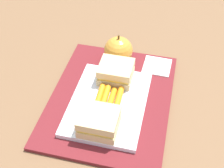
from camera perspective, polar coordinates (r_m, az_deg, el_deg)
The scene contains 8 objects.
ground_plane at distance 0.74m, azimuth -0.23°, elevation -2.99°, with size 2.40×2.40×0.00m, color brown.
lunchbag_mat at distance 0.73m, azimuth -0.23°, elevation -2.73°, with size 0.36×0.28×0.01m, color maroon.
food_tray at distance 0.71m, azimuth -0.70°, elevation -3.57°, with size 0.23×0.17×0.01m, color white.
sandwich_half_left at distance 0.64m, azimuth -2.42°, elevation -6.98°, with size 0.07×0.08×0.04m.
sandwich_half_right at distance 0.74m, azimuth 0.73°, elevation 2.25°, with size 0.07×0.08×0.04m.
carrot_sticks_bundle at distance 0.70m, azimuth -0.72°, elevation -2.88°, with size 0.08×0.06×0.02m.
apple at distance 0.80m, azimuth 1.18°, elevation 6.20°, with size 0.07×0.07×0.09m.
paper_napkin at distance 0.82m, azimuth 8.35°, elevation 3.31°, with size 0.07×0.07×0.00m, color white.
Camera 1 is at (-0.48, -0.12, 0.54)m, focal length 49.27 mm.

